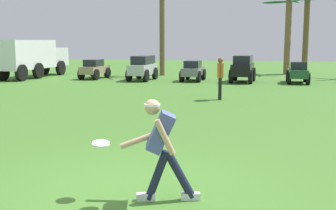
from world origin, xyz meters
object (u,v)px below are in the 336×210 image
(frisbee_thrower, at_px, (161,144))
(palm_tree_right_of_centre, at_px, (306,24))
(parked_car_slot_a, at_px, (94,69))
(parked_car_slot_e, at_px, (298,72))
(palm_tree_far_left, at_px, (162,19))
(parked_car_slot_b, at_px, (143,67))
(parked_car_slot_c, at_px, (193,70))
(parked_car_slot_d, at_px, (243,68))
(teammate_near_sideline, at_px, (220,74))
(palm_tree_left_of_centre, at_px, (288,29))
(frisbee_in_flight, at_px, (101,144))
(box_truck, at_px, (34,57))

(frisbee_thrower, bearing_deg, palm_tree_right_of_centre, 78.36)
(parked_car_slot_a, relative_size, palm_tree_right_of_centre, 0.42)
(parked_car_slot_e, height_order, palm_tree_far_left, palm_tree_far_left)
(parked_car_slot_b, relative_size, parked_car_slot_c, 1.09)
(parked_car_slot_b, distance_m, parked_car_slot_d, 5.44)
(parked_car_slot_c, bearing_deg, teammate_near_sideline, -74.97)
(parked_car_slot_d, distance_m, palm_tree_right_of_centre, 8.23)
(palm_tree_far_left, relative_size, palm_tree_left_of_centre, 1.14)
(frisbee_in_flight, xyz_separation_m, palm_tree_left_of_centre, (4.52, 22.67, 2.13))
(parked_car_slot_d, relative_size, box_truck, 0.41)
(palm_tree_right_of_centre, bearing_deg, parked_car_slot_e, -99.99)
(parked_car_slot_c, relative_size, palm_tree_left_of_centre, 0.45)
(frisbee_thrower, distance_m, frisbee_in_flight, 0.87)
(parked_car_slot_e, bearing_deg, parked_car_slot_d, -179.67)
(parked_car_slot_c, xyz_separation_m, palm_tree_far_left, (-2.35, 3.29, 2.91))
(parked_car_slot_a, height_order, parked_car_slot_c, same)
(frisbee_in_flight, bearing_deg, palm_tree_far_left, 98.93)
(frisbee_in_flight, distance_m, box_truck, 20.41)
(teammate_near_sideline, height_order, parked_car_slot_d, teammate_near_sideline)
(frisbee_thrower, xyz_separation_m, parked_car_slot_e, (3.71, 17.03, -0.23))
(frisbee_thrower, xyz_separation_m, teammate_near_sideline, (0.16, 10.15, 0.15))
(palm_tree_right_of_centre, bearing_deg, frisbee_in_flight, -103.64)
(parked_car_slot_a, distance_m, palm_tree_far_left, 5.37)
(parked_car_slot_d, bearing_deg, box_truck, 177.24)
(parked_car_slot_a, xyz_separation_m, palm_tree_left_of_centre, (11.12, 5.18, 2.33))
(frisbee_thrower, distance_m, parked_car_slot_b, 17.67)
(palm_tree_left_of_centre, bearing_deg, palm_tree_far_left, -164.30)
(frisbee_in_flight, bearing_deg, palm_tree_left_of_centre, 78.72)
(parked_car_slot_b, distance_m, palm_tree_far_left, 4.41)
(teammate_near_sideline, distance_m, palm_tree_far_left, 11.48)
(parked_car_slot_d, distance_m, palm_tree_far_left, 6.69)
(palm_tree_left_of_centre, bearing_deg, parked_car_slot_d, -115.76)
(parked_car_slot_a, xyz_separation_m, parked_car_slot_b, (2.95, -0.41, 0.16))
(frisbee_in_flight, distance_m, palm_tree_far_left, 20.92)
(parked_car_slot_e, height_order, palm_tree_right_of_centre, palm_tree_right_of_centre)
(parked_car_slot_a, height_order, parked_car_slot_d, parked_car_slot_d)
(frisbee_thrower, height_order, parked_car_slot_e, frisbee_thrower)
(palm_tree_left_of_centre, distance_m, palm_tree_right_of_centre, 1.69)
(parked_car_slot_c, bearing_deg, parked_car_slot_b, -177.27)
(teammate_near_sideline, xyz_separation_m, box_truck, (-11.37, 7.46, 0.29))
(parked_car_slot_e, relative_size, palm_tree_left_of_centre, 0.45)
(parked_car_slot_c, bearing_deg, palm_tree_far_left, 125.57)
(parked_car_slot_a, bearing_deg, box_truck, 178.47)
(parked_car_slot_b, relative_size, palm_tree_right_of_centre, 0.46)
(frisbee_in_flight, relative_size, parked_car_slot_c, 0.15)
(box_truck, bearing_deg, parked_car_slot_e, -2.19)
(parked_car_slot_d, relative_size, palm_tree_far_left, 0.43)
(parked_car_slot_b, bearing_deg, palm_tree_right_of_centre, 35.44)
(parked_car_slot_d, bearing_deg, parked_car_slot_e, 0.33)
(parked_car_slot_a, xyz_separation_m, parked_car_slot_c, (5.73, -0.28, 0.00))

